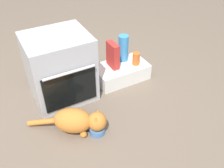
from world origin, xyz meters
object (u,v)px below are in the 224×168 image
(cat, at_px, (78,121))
(sauce_jar, at_px, (136,59))
(food_bowl, at_px, (97,130))
(oven, at_px, (60,68))
(pantry_cabinet, at_px, (121,72))
(cereal_box, at_px, (113,55))
(water_bottle, at_px, (123,48))

(cat, height_order, sauce_jar, sauce_jar)
(food_bowl, xyz_separation_m, cat, (-0.14, 0.10, 0.09))
(sauce_jar, bearing_deg, oven, 173.44)
(pantry_cabinet, bearing_deg, cereal_box, 161.85)
(cat, xyz_separation_m, cereal_box, (0.64, 0.53, 0.19))
(cereal_box, bearing_deg, sauce_jar, -19.45)
(cereal_box, xyz_separation_m, water_bottle, (0.17, 0.06, 0.01))
(pantry_cabinet, bearing_deg, oven, 176.73)
(cereal_box, relative_size, water_bottle, 0.93)
(pantry_cabinet, distance_m, food_bowl, 0.84)
(cat, bearing_deg, water_bottle, 72.07)
(food_bowl, bearing_deg, cereal_box, 51.49)
(cereal_box, distance_m, water_bottle, 0.18)
(oven, relative_size, cereal_box, 2.42)
(sauce_jar, distance_m, water_bottle, 0.18)
(food_bowl, bearing_deg, oven, 97.10)
(oven, xyz_separation_m, cereal_box, (0.58, -0.01, -0.02))
(pantry_cabinet, xyz_separation_m, sauce_jar, (0.15, -0.06, 0.16))
(sauce_jar, bearing_deg, cereal_box, 160.55)
(sauce_jar, bearing_deg, food_bowl, -143.92)
(pantry_cabinet, bearing_deg, cat, -145.50)
(oven, bearing_deg, cereal_box, -0.85)
(sauce_jar, bearing_deg, water_bottle, 118.00)
(pantry_cabinet, height_order, water_bottle, water_bottle)
(oven, distance_m, cat, 0.58)
(pantry_cabinet, relative_size, cat, 0.95)
(cat, xyz_separation_m, water_bottle, (0.80, 0.59, 0.20))
(food_bowl, xyz_separation_m, sauce_jar, (0.74, 0.54, 0.21))
(food_bowl, height_order, sauce_jar, sauce_jar)
(cereal_box, bearing_deg, oven, 179.15)
(sauce_jar, distance_m, cereal_box, 0.27)
(cat, bearing_deg, pantry_cabinet, 70.25)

